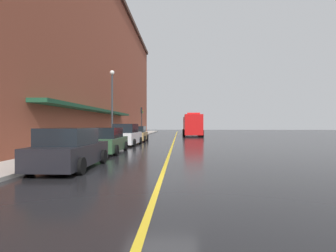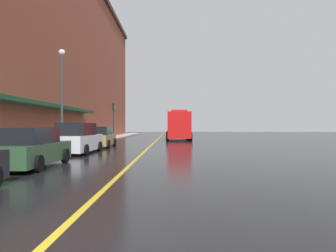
# 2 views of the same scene
# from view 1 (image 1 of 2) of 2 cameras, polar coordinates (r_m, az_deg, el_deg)

# --- Properties ---
(ground_plane) EXTENTS (112.00, 112.00, 0.00)m
(ground_plane) POSITION_cam_1_polar(r_m,az_deg,el_deg) (33.86, 1.44, -2.73)
(ground_plane) COLOR black
(sidewalk_left) EXTENTS (2.40, 70.00, 0.15)m
(sidewalk_left) POSITION_cam_1_polar(r_m,az_deg,el_deg) (34.53, -8.91, -2.55)
(sidewalk_left) COLOR #ADA8A0
(sidewalk_left) RESTS_ON ground
(lane_center_stripe) EXTENTS (0.16, 70.00, 0.01)m
(lane_center_stripe) POSITION_cam_1_polar(r_m,az_deg,el_deg) (33.86, 1.44, -2.72)
(lane_center_stripe) COLOR gold
(lane_center_stripe) RESTS_ON ground
(brick_building_left) EXTENTS (14.61, 64.00, 19.37)m
(brick_building_left) POSITION_cam_1_polar(r_m,az_deg,el_deg) (36.82, -21.73, 12.67)
(brick_building_left) COLOR brown
(brick_building_left) RESTS_ON ground
(parked_car_0) EXTENTS (2.13, 4.61, 1.68)m
(parked_car_0) POSITION_cam_1_polar(r_m,az_deg,el_deg) (11.78, -20.12, -4.72)
(parked_car_0) COLOR black
(parked_car_0) RESTS_ON ground
(parked_car_1) EXTENTS (2.12, 4.85, 1.61)m
(parked_car_1) POSITION_cam_1_polar(r_m,az_deg,el_deg) (17.45, -12.95, -3.14)
(parked_car_1) COLOR #2D5133
(parked_car_1) RESTS_ON ground
(parked_car_2) EXTENTS (2.21, 4.85, 1.87)m
(parked_car_2) POSITION_cam_1_polar(r_m,az_deg,el_deg) (23.62, -8.84, -1.96)
(parked_car_2) COLOR silver
(parked_car_2) RESTS_ON ground
(parked_car_3) EXTENTS (2.09, 4.50, 1.63)m
(parked_car_3) POSITION_cam_1_polar(r_m,az_deg,el_deg) (28.97, -6.52, -1.73)
(parked_car_3) COLOR #A5844C
(parked_car_3) RESTS_ON ground
(fire_truck) EXTENTS (2.97, 9.16, 3.48)m
(fire_truck) POSITION_cam_1_polar(r_m,az_deg,el_deg) (41.67, 5.19, 0.14)
(fire_truck) COLOR red
(fire_truck) RESTS_ON ground
(parking_meter_0) EXTENTS (0.14, 0.18, 1.33)m
(parking_meter_0) POSITION_cam_1_polar(r_m,az_deg,el_deg) (21.28, -13.82, -1.71)
(parking_meter_0) COLOR #4C4C51
(parking_meter_0) RESTS_ON sidewalk_left
(parking_meter_1) EXTENTS (0.14, 0.18, 1.33)m
(parking_meter_1) POSITION_cam_1_polar(r_m,az_deg,el_deg) (20.24, -14.69, -1.82)
(parking_meter_1) COLOR #4C4C51
(parking_meter_1) RESTS_ON sidewalk_left
(parking_meter_2) EXTENTS (0.14, 0.18, 1.33)m
(parking_meter_2) POSITION_cam_1_polar(r_m,az_deg,el_deg) (16.90, -18.24, -2.25)
(parking_meter_2) COLOR #4C4C51
(parking_meter_2) RESTS_ON sidewalk_left
(street_lamp_left) EXTENTS (0.44, 0.44, 6.94)m
(street_lamp_left) POSITION_cam_1_polar(r_m,az_deg,el_deg) (26.74, -11.81, 5.88)
(street_lamp_left) COLOR #33383D
(street_lamp_left) RESTS_ON sidewalk_left
(traffic_light_near) EXTENTS (0.38, 0.36, 4.30)m
(traffic_light_near) POSITION_cam_1_polar(r_m,az_deg,el_deg) (41.83, -5.63, 2.18)
(traffic_light_near) COLOR #232326
(traffic_light_near) RESTS_ON sidewalk_left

